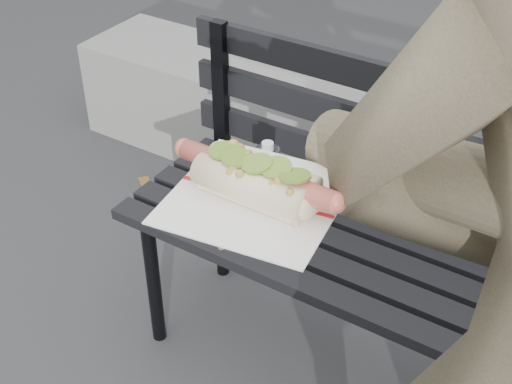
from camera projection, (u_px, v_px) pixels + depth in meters
park_bench at (418, 234)px, 1.73m from camera, size 1.50×0.44×0.88m
concrete_block at (228, 107)px, 2.89m from camera, size 1.20×0.40×0.40m
held_hotdog at (437, 196)px, 0.76m from camera, size 0.62×0.30×0.20m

